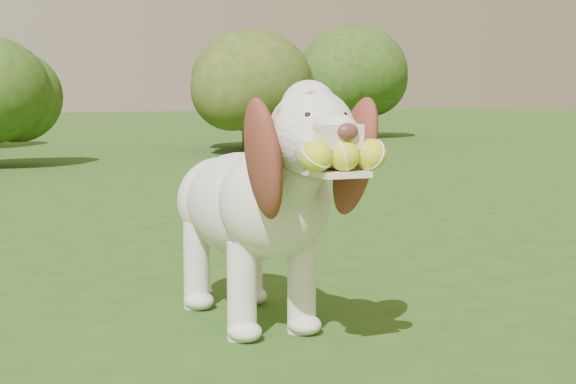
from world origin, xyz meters
TOP-DOWN VIEW (x-y plane):
  - ground at (0.00, 0.00)m, footprint 80.00×80.00m
  - dog at (0.23, 0.32)m, footprint 0.59×1.35m
  - shrub_f at (5.85, 9.72)m, footprint 1.79×1.79m
  - shrub_d at (5.15, 8.44)m, footprint 1.70×1.70m
  - shrub_h at (9.27, 11.41)m, footprint 2.12×2.12m

SIDE VIEW (x-z plane):
  - ground at x=0.00m, z-range 0.00..0.00m
  - dog at x=0.23m, z-range 0.03..0.91m
  - shrub_d at x=5.15m, z-range 0.16..1.92m
  - shrub_f at x=5.85m, z-range 0.16..2.02m
  - shrub_h at x=9.27m, z-range 0.19..2.39m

